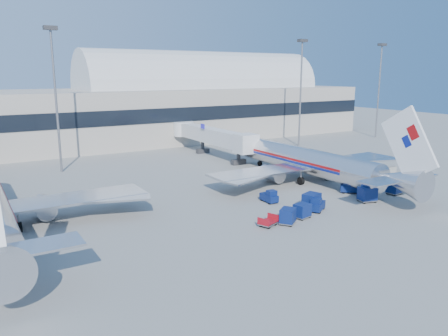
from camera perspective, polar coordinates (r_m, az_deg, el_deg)
ground at (r=56.14m, az=6.64°, el=-3.93°), size 260.00×260.00×0.00m
terminal at (r=100.59m, az=-20.10°, el=6.92°), size 170.00×28.15×21.00m
airliner_main at (r=65.12m, az=11.21°, el=0.82°), size 32.00×37.26×12.07m
jetbridge_near at (r=84.66m, az=-2.10°, el=4.34°), size 4.40×27.50×6.25m
mast_west at (r=73.57m, az=-21.29°, el=10.83°), size 2.00×1.20×22.60m
mast_east at (r=96.21m, az=10.04°, el=11.60°), size 2.00×1.20×22.60m
mast_far_east at (r=114.26m, az=19.69°, el=11.16°), size 2.00×1.20×22.60m
barrier_near at (r=69.57m, az=17.39°, el=-0.87°), size 3.00×0.55×0.90m
barrier_mid at (r=72.04m, az=19.13°, el=-0.55°), size 3.00×0.55×0.90m
barrier_far at (r=74.58m, az=20.75°, el=-0.25°), size 3.00×0.55×0.90m
tug_lead at (r=51.56m, az=12.05°, el=-4.71°), size 2.83×2.41×1.66m
tug_right at (r=60.39m, az=16.09°, el=-2.42°), size 2.75×2.70×1.68m
tug_left at (r=54.09m, az=5.95°, el=-3.73°), size 1.33×2.51×1.61m
cart_train_a at (r=52.09m, az=11.35°, el=-4.22°), size 2.56×2.26×1.88m
cart_train_b at (r=48.76m, az=10.17°, el=-5.49°), size 2.08×1.75×1.61m
cart_train_c at (r=46.64m, az=8.33°, el=-6.20°), size 2.40×2.30×1.68m
cart_solo_near at (r=56.72m, az=18.22°, el=-3.27°), size 2.43×2.08×1.84m
cart_solo_far at (r=61.55m, az=21.41°, el=-2.35°), size 2.17×1.74×1.78m
cart_open_red at (r=45.92m, az=5.78°, el=-7.10°), size 2.39×2.04×0.54m
ramp_worker at (r=61.93m, az=24.14°, el=-2.48°), size 0.72×0.83×1.92m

